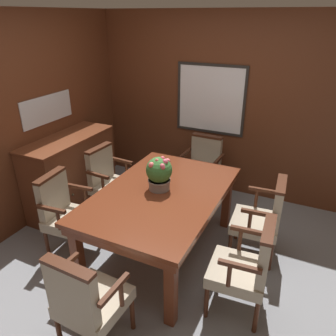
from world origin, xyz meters
name	(u,v)px	position (x,y,z in m)	size (l,w,h in m)	color
ground_plane	(157,262)	(0.00, 0.00, 0.00)	(14.00, 14.00, 0.00)	gray
wall_back	(219,107)	(0.00, 1.90, 1.23)	(7.20, 0.08, 2.45)	#5B2D19
wall_left	(13,128)	(-1.79, 0.00, 1.23)	(0.08, 7.20, 2.45)	#5B2D19
dining_table	(162,200)	(-0.02, 0.17, 0.67)	(1.16, 1.78, 0.76)	maroon
chair_left_far	(109,179)	(-0.97, 0.59, 0.49)	(0.51, 0.53, 0.91)	#472314
chair_right_far	(263,216)	(0.94, 0.59, 0.49)	(0.51, 0.53, 0.91)	#472314
chair_right_near	(247,265)	(0.96, -0.21, 0.49)	(0.51, 0.53, 0.91)	#472314
chair_head_far	(202,167)	(-0.04, 1.45, 0.49)	(0.52, 0.49, 0.91)	#472314
chair_left_near	(65,211)	(-0.96, -0.22, 0.49)	(0.52, 0.54, 0.91)	#472314
chair_head_near	(87,299)	(-0.01, -1.07, 0.49)	(0.52, 0.49, 0.91)	#472314
potted_plant	(159,173)	(-0.07, 0.22, 0.94)	(0.27, 0.27, 0.36)	gray
sideboard_cabinet	(71,173)	(-1.51, 0.51, 0.50)	(0.52, 1.29, 1.00)	brown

